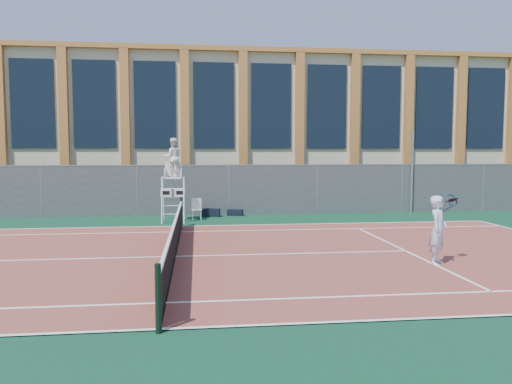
{
  "coord_description": "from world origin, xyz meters",
  "views": [
    {
      "loc": [
        0.62,
        -13.22,
        2.8
      ],
      "look_at": [
        2.52,
        3.0,
        1.49
      ],
      "focal_mm": 35.0,
      "sensor_mm": 36.0,
      "label": 1
    }
  ],
  "objects": [
    {
      "name": "sports_bag_near",
      "position": [
        1.17,
        8.27,
        0.18
      ],
      "size": [
        0.85,
        0.47,
        0.34
      ],
      "primitive_type": "cube",
      "rotation": [
        0.0,
        0.0,
        -0.19
      ],
      "color": "black",
      "rests_on": "apron"
    },
    {
      "name": "tennis_court",
      "position": [
        0.0,
        0.0,
        0.02
      ],
      "size": [
        23.77,
        10.97,
        0.02
      ],
      "primitive_type": "cube",
      "color": "brown",
      "rests_on": "apron"
    },
    {
      "name": "hedge",
      "position": [
        0.0,
        10.0,
        1.1
      ],
      "size": [
        40.0,
        1.4,
        2.2
      ],
      "primitive_type": "cube",
      "color": "black",
      "rests_on": "ground"
    },
    {
      "name": "plastic_chair",
      "position": [
        0.57,
        7.4,
        0.52
      ],
      "size": [
        0.43,
        0.43,
        0.87
      ],
      "color": "silver",
      "rests_on": "apron"
    },
    {
      "name": "building",
      "position": [
        0.0,
        17.95,
        4.15
      ],
      "size": [
        45.0,
        10.6,
        8.22
      ],
      "color": "beige",
      "rests_on": "ground"
    },
    {
      "name": "sports_bag_far",
      "position": [
        2.24,
        8.46,
        0.15
      ],
      "size": [
        0.73,
        0.47,
        0.27
      ],
      "primitive_type": "cube",
      "rotation": [
        0.0,
        0.0,
        -0.28
      ],
      "color": "black",
      "rests_on": "apron"
    },
    {
      "name": "umpire_chair",
      "position": [
        -0.35,
        7.05,
        2.48
      ],
      "size": [
        0.95,
        1.46,
        3.4
      ],
      "color": "white",
      "rests_on": "ground"
    },
    {
      "name": "tennis_player",
      "position": [
        6.49,
        -1.68,
        0.89
      ],
      "size": [
        1.0,
        0.81,
        1.72
      ],
      "color": "silver",
      "rests_on": "tennis_court"
    },
    {
      "name": "steel_pole",
      "position": [
        10.42,
        8.7,
        1.9
      ],
      "size": [
        0.12,
        0.12,
        3.8
      ],
      "primitive_type": "cylinder",
      "color": "#9EA0A5",
      "rests_on": "ground"
    },
    {
      "name": "tennis_net",
      "position": [
        0.0,
        0.0,
        0.54
      ],
      "size": [
        0.1,
        11.3,
        1.1
      ],
      "color": "black",
      "rests_on": "ground"
    },
    {
      "name": "fence",
      "position": [
        0.0,
        8.8,
        1.1
      ],
      "size": [
        40.0,
        0.06,
        2.2
      ],
      "primitive_type": null,
      "color": "#595E60",
      "rests_on": "ground"
    },
    {
      "name": "ground",
      "position": [
        0.0,
        0.0,
        0.0
      ],
      "size": [
        120.0,
        120.0,
        0.0
      ],
      "primitive_type": "plane",
      "color": "#233814"
    },
    {
      "name": "apron",
      "position": [
        0.0,
        1.0,
        0.01
      ],
      "size": [
        36.0,
        20.0,
        0.01
      ],
      "primitive_type": "cube",
      "color": "#0E3E1F",
      "rests_on": "ground"
    }
  ]
}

